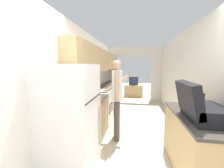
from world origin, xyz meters
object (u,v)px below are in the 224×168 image
(refrigerator, at_px, (70,122))
(range_oven, at_px, (100,106))
(book_stack, at_px, (190,107))
(suitcase, at_px, (199,108))
(television, at_px, (134,81))
(tv_cabinet, at_px, (133,91))
(person, at_px, (117,97))

(refrigerator, distance_m, range_oven, 1.98)
(book_stack, bearing_deg, suitcase, -99.01)
(refrigerator, bearing_deg, suitcase, 4.45)
(refrigerator, relative_size, television, 3.49)
(book_stack, distance_m, tv_cabinet, 5.02)
(refrigerator, xyz_separation_m, television, (0.86, 5.46, -0.00))
(range_oven, height_order, suitcase, suitcase)
(refrigerator, height_order, suitcase, refrigerator)
(suitcase, distance_m, tv_cabinet, 5.49)
(person, bearing_deg, range_oven, 25.46)
(range_oven, distance_m, tv_cabinet, 3.67)
(refrigerator, xyz_separation_m, suitcase, (1.74, 0.14, 0.26))
(person, height_order, book_stack, person)
(suitcase, xyz_separation_m, tv_cabinet, (-0.89, 5.37, -0.78))
(refrigerator, relative_size, person, 0.94)
(range_oven, relative_size, television, 2.24)
(suitcase, bearing_deg, book_stack, 80.99)
(person, xyz_separation_m, tv_cabinet, (0.33, 4.38, -0.64))
(range_oven, bearing_deg, person, -55.00)
(person, xyz_separation_m, book_stack, (1.29, -0.50, -0.01))
(range_oven, height_order, television, range_oven)
(book_stack, distance_m, television, 4.94)
(refrigerator, height_order, range_oven, refrigerator)
(suitcase, relative_size, book_stack, 2.16)
(book_stack, xyz_separation_m, television, (-0.96, 4.84, -0.12))
(range_oven, xyz_separation_m, television, (0.91, 3.51, 0.35))
(refrigerator, xyz_separation_m, tv_cabinet, (0.86, 5.50, -0.52))
(person, height_order, tv_cabinet, person)
(refrigerator, bearing_deg, television, 81.09)
(person, relative_size, book_stack, 5.78)
(book_stack, bearing_deg, person, 158.67)
(range_oven, distance_m, suitcase, 2.62)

